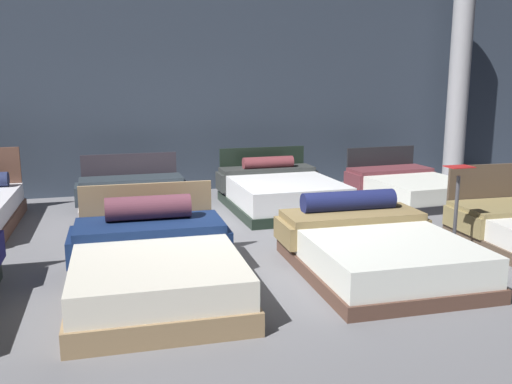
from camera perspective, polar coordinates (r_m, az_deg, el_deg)
ground_plane at (r=6.78m, az=-2.34°, el=-5.31°), size 18.00×18.00×0.02m
showroom_back_wall at (r=9.82m, az=-7.21°, el=10.28°), size 18.00×0.06×3.50m
bed_1 at (r=5.28m, az=-10.40°, el=-7.41°), size 1.62×2.18×0.86m
bed_2 at (r=5.85m, az=12.15°, el=-5.79°), size 1.66×2.08×0.71m
bed_5 at (r=8.10m, az=-12.30°, el=-1.15°), size 1.68×2.15×0.80m
bed_6 at (r=8.47m, az=2.54°, el=-0.02°), size 1.63×2.06×0.84m
bed_7 at (r=9.47m, az=15.48°, el=0.48°), size 1.56×2.06×0.77m
price_sign at (r=6.50m, az=19.80°, el=-3.01°), size 0.28×0.24×1.03m
support_pillar at (r=11.27m, az=20.08°, el=9.83°), size 0.38×0.38×3.50m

